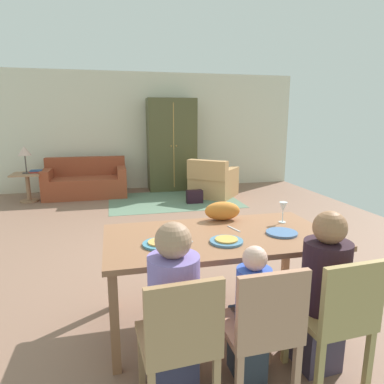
% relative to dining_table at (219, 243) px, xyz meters
% --- Properties ---
extents(ground_plane, '(7.18, 6.76, 0.02)m').
position_rel_dining_table_xyz_m(ground_plane, '(0.10, 2.38, -0.70)').
color(ground_plane, '#86624F').
extents(back_wall, '(7.18, 0.10, 2.70)m').
position_rel_dining_table_xyz_m(back_wall, '(0.10, 5.81, 0.66)').
color(back_wall, beige).
rests_on(back_wall, ground_plane).
extents(dining_table, '(1.79, 0.95, 0.76)m').
position_rel_dining_table_xyz_m(dining_table, '(0.00, 0.00, 0.00)').
color(dining_table, '#905D3E').
rests_on(dining_table, ground_plane).
extents(plate_near_man, '(0.25, 0.25, 0.02)m').
position_rel_dining_table_xyz_m(plate_near_man, '(-0.49, -0.12, 0.08)').
color(plate_near_man, teal).
rests_on(plate_near_man, dining_table).
extents(pizza_near_man, '(0.17, 0.17, 0.01)m').
position_rel_dining_table_xyz_m(pizza_near_man, '(-0.49, -0.12, 0.09)').
color(pizza_near_man, gold).
rests_on(pizza_near_man, plate_near_man).
extents(plate_near_child, '(0.25, 0.25, 0.02)m').
position_rel_dining_table_xyz_m(plate_near_child, '(0.00, -0.18, 0.08)').
color(plate_near_child, teal).
rests_on(plate_near_child, dining_table).
extents(pizza_near_child, '(0.17, 0.17, 0.01)m').
position_rel_dining_table_xyz_m(pizza_near_child, '(0.00, -0.18, 0.09)').
color(pizza_near_child, gold).
rests_on(pizza_near_child, plate_near_child).
extents(plate_near_woman, '(0.25, 0.25, 0.02)m').
position_rel_dining_table_xyz_m(plate_near_woman, '(0.49, -0.10, 0.08)').
color(plate_near_woman, '#4C6FA3').
rests_on(plate_near_woman, dining_table).
extents(wine_glass, '(0.07, 0.07, 0.19)m').
position_rel_dining_table_xyz_m(wine_glass, '(0.65, 0.18, 0.20)').
color(wine_glass, silver).
rests_on(wine_glass, dining_table).
extents(fork, '(0.06, 0.15, 0.01)m').
position_rel_dining_table_xyz_m(fork, '(-0.27, -0.05, 0.07)').
color(fork, silver).
rests_on(fork, dining_table).
extents(knife, '(0.06, 0.17, 0.01)m').
position_rel_dining_table_xyz_m(knife, '(0.16, 0.10, 0.07)').
color(knife, silver).
rests_on(knife, dining_table).
extents(dining_chair_man, '(0.45, 0.45, 0.87)m').
position_rel_dining_table_xyz_m(dining_chair_man, '(-0.49, -0.84, -0.20)').
color(dining_chair_man, '#A97C51').
rests_on(dining_chair_man, ground_plane).
extents(person_man, '(0.30, 0.41, 1.11)m').
position_rel_dining_table_xyz_m(person_man, '(-0.50, -0.66, -0.18)').
color(person_man, '#353350').
rests_on(person_man, ground_plane).
extents(dining_chair_child, '(0.43, 0.43, 0.87)m').
position_rel_dining_table_xyz_m(dining_chair_child, '(0.00, -0.84, -0.20)').
color(dining_chair_child, tan).
rests_on(dining_chair_child, ground_plane).
extents(person_child, '(0.22, 0.29, 0.92)m').
position_rel_dining_table_xyz_m(person_child, '(-0.00, -0.67, -0.26)').
color(person_child, '#343D4B').
rests_on(person_child, ground_plane).
extents(dining_chair_woman, '(0.45, 0.45, 0.87)m').
position_rel_dining_table_xyz_m(dining_chair_woman, '(0.50, -0.84, -0.20)').
color(dining_chair_woman, '#A7884F').
rests_on(dining_chair_woman, ground_plane).
extents(person_woman, '(0.30, 0.41, 1.11)m').
position_rel_dining_table_xyz_m(person_woman, '(0.49, -0.66, -0.18)').
color(person_woman, '#3D3346').
rests_on(person_woman, ground_plane).
extents(cat, '(0.34, 0.20, 0.17)m').
position_rel_dining_table_xyz_m(cat, '(0.15, 0.38, 0.16)').
color(cat, orange).
rests_on(cat, dining_table).
extents(area_rug, '(2.60, 1.80, 0.01)m').
position_rel_dining_table_xyz_m(area_rug, '(0.40, 4.29, -0.69)').
color(area_rug, slate).
rests_on(area_rug, ground_plane).
extents(couch, '(1.70, 0.86, 0.82)m').
position_rel_dining_table_xyz_m(couch, '(-1.37, 5.14, -0.39)').
color(couch, brown).
rests_on(couch, ground_plane).
extents(armchair, '(1.20, 1.21, 0.82)m').
position_rel_dining_table_xyz_m(armchair, '(1.29, 4.44, -0.37)').
color(armchair, tan).
rests_on(armchair, ground_plane).
extents(armoire, '(1.10, 0.59, 2.10)m').
position_rel_dining_table_xyz_m(armoire, '(0.57, 5.42, 0.36)').
color(armoire, '#494829').
rests_on(armoire, ground_plane).
extents(side_table, '(0.56, 0.56, 0.58)m').
position_rel_dining_table_xyz_m(side_table, '(-2.47, 4.89, -0.31)').
color(side_table, '#9D7253').
rests_on(side_table, ground_plane).
extents(table_lamp, '(0.26, 0.26, 0.54)m').
position_rel_dining_table_xyz_m(table_lamp, '(-2.47, 4.89, 0.32)').
color(table_lamp, '#453C39').
rests_on(table_lamp, side_table).
extents(book_lower, '(0.22, 0.16, 0.03)m').
position_rel_dining_table_xyz_m(book_lower, '(-2.33, 4.92, -0.10)').
color(book_lower, '#A52F2A').
rests_on(book_lower, side_table).
extents(book_upper, '(0.22, 0.16, 0.03)m').
position_rel_dining_table_xyz_m(book_upper, '(-2.30, 4.93, -0.07)').
color(book_upper, '#2F5081').
rests_on(book_upper, book_lower).
extents(handbag, '(0.32, 0.16, 0.26)m').
position_rel_dining_table_xyz_m(handbag, '(0.77, 3.99, -0.56)').
color(handbag, black).
rests_on(handbag, ground_plane).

